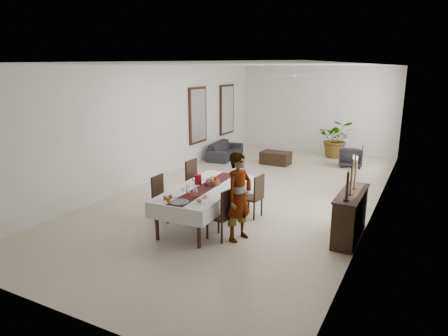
% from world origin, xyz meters
% --- Properties ---
extents(floor, '(6.00, 12.00, 0.00)m').
position_xyz_m(floor, '(0.00, 0.00, 0.00)').
color(floor, beige).
rests_on(floor, ground).
extents(ceiling, '(6.00, 12.00, 0.02)m').
position_xyz_m(ceiling, '(0.00, 0.00, 3.20)').
color(ceiling, white).
rests_on(ceiling, wall_back).
extents(wall_back, '(6.00, 0.02, 3.20)m').
position_xyz_m(wall_back, '(0.00, 6.00, 1.60)').
color(wall_back, white).
rests_on(wall_back, floor).
extents(wall_front, '(6.00, 0.02, 3.20)m').
position_xyz_m(wall_front, '(0.00, -6.00, 1.60)').
color(wall_front, white).
rests_on(wall_front, floor).
extents(wall_left, '(0.02, 12.00, 3.20)m').
position_xyz_m(wall_left, '(-3.00, 0.00, 1.60)').
color(wall_left, white).
rests_on(wall_left, floor).
extents(wall_right, '(0.02, 12.00, 3.20)m').
position_xyz_m(wall_right, '(3.00, 0.00, 1.60)').
color(wall_right, white).
rests_on(wall_right, floor).
extents(dining_table_top, '(1.14, 2.46, 0.05)m').
position_xyz_m(dining_table_top, '(-0.01, -2.38, 0.73)').
color(dining_table_top, black).
rests_on(dining_table_top, table_leg_fl).
extents(table_leg_fl, '(0.07, 0.07, 0.70)m').
position_xyz_m(table_leg_fl, '(-0.38, -3.54, 0.35)').
color(table_leg_fl, black).
rests_on(table_leg_fl, floor).
extents(table_leg_fr, '(0.07, 0.07, 0.70)m').
position_xyz_m(table_leg_fr, '(0.49, -3.49, 0.35)').
color(table_leg_fr, black).
rests_on(table_leg_fr, floor).
extents(table_leg_bl, '(0.07, 0.07, 0.70)m').
position_xyz_m(table_leg_bl, '(-0.52, -1.26, 0.35)').
color(table_leg_bl, black).
rests_on(table_leg_bl, floor).
extents(table_leg_br, '(0.07, 0.07, 0.70)m').
position_xyz_m(table_leg_br, '(0.36, -1.21, 0.35)').
color(table_leg_br, black).
rests_on(table_leg_br, floor).
extents(tablecloth_top, '(1.33, 2.65, 0.01)m').
position_xyz_m(tablecloth_top, '(-0.01, -2.38, 0.76)').
color(tablecloth_top, white).
rests_on(tablecloth_top, dining_table_top).
extents(tablecloth_drape_left, '(0.16, 2.58, 0.30)m').
position_xyz_m(tablecloth_drape_left, '(-0.60, -2.41, 0.61)').
color(tablecloth_drape_left, white).
rests_on(tablecloth_drape_left, dining_table_top).
extents(tablecloth_drape_right, '(0.16, 2.58, 0.30)m').
position_xyz_m(tablecloth_drape_right, '(0.57, -2.34, 0.61)').
color(tablecloth_drape_right, white).
rests_on(tablecloth_drape_right, dining_table_top).
extents(tablecloth_drape_near, '(1.18, 0.08, 0.30)m').
position_xyz_m(tablecloth_drape_near, '(0.06, -3.66, 0.61)').
color(tablecloth_drape_near, silver).
rests_on(tablecloth_drape_near, dining_table_top).
extents(tablecloth_drape_far, '(1.18, 0.08, 0.30)m').
position_xyz_m(tablecloth_drape_far, '(-0.09, -1.09, 0.61)').
color(tablecloth_drape_far, white).
rests_on(tablecloth_drape_far, dining_table_top).
extents(table_runner, '(0.50, 2.52, 0.00)m').
position_xyz_m(table_runner, '(-0.01, -2.38, 0.76)').
color(table_runner, '#521817').
rests_on(table_runner, tablecloth_top).
extents(red_pitcher, '(0.16, 0.16, 0.20)m').
position_xyz_m(red_pitcher, '(-0.27, -2.24, 0.86)').
color(red_pitcher, maroon).
rests_on(red_pitcher, tablecloth_top).
extents(pitcher_handle, '(0.12, 0.03, 0.12)m').
position_xyz_m(pitcher_handle, '(-0.36, -2.25, 0.86)').
color(pitcher_handle, maroon).
rests_on(pitcher_handle, red_pitcher).
extents(wine_glass_near, '(0.07, 0.07, 0.17)m').
position_xyz_m(wine_glass_near, '(0.15, -3.02, 0.85)').
color(wine_glass_near, silver).
rests_on(wine_glass_near, tablecloth_top).
extents(wine_glass_mid, '(0.07, 0.07, 0.17)m').
position_xyz_m(wine_glass_mid, '(-0.08, -2.93, 0.85)').
color(wine_glass_mid, white).
rests_on(wine_glass_mid, tablecloth_top).
extents(wine_glass_far, '(0.07, 0.07, 0.17)m').
position_xyz_m(wine_glass_far, '(0.03, -2.32, 0.85)').
color(wine_glass_far, silver).
rests_on(wine_glass_far, tablecloth_top).
extents(teacup_right, '(0.09, 0.09, 0.06)m').
position_xyz_m(teacup_right, '(0.32, -2.96, 0.79)').
color(teacup_right, silver).
rests_on(teacup_right, saucer_right).
extents(saucer_right, '(0.15, 0.15, 0.01)m').
position_xyz_m(saucer_right, '(0.32, -2.96, 0.77)').
color(saucer_right, silver).
rests_on(saucer_right, tablecloth_top).
extents(teacup_left, '(0.09, 0.09, 0.06)m').
position_xyz_m(teacup_left, '(-0.29, -2.74, 0.79)').
color(teacup_left, white).
rests_on(teacup_left, saucer_left).
extents(saucer_left, '(0.15, 0.15, 0.01)m').
position_xyz_m(saucer_left, '(-0.29, -2.74, 0.77)').
color(saucer_left, silver).
rests_on(saucer_left, tablecloth_top).
extents(plate_near_right, '(0.24, 0.24, 0.02)m').
position_xyz_m(plate_near_right, '(0.37, -3.26, 0.77)').
color(plate_near_right, white).
rests_on(plate_near_right, tablecloth_top).
extents(bread_near_right, '(0.09, 0.09, 0.09)m').
position_xyz_m(bread_near_right, '(0.37, -3.26, 0.80)').
color(bread_near_right, tan).
rests_on(bread_near_right, plate_near_right).
extents(plate_near_left, '(0.24, 0.24, 0.02)m').
position_xyz_m(plate_near_left, '(-0.27, -3.14, 0.77)').
color(plate_near_left, white).
rests_on(plate_near_left, tablecloth_top).
extents(plate_far_left, '(0.24, 0.24, 0.02)m').
position_xyz_m(plate_far_left, '(-0.36, -1.85, 0.77)').
color(plate_far_left, white).
rests_on(plate_far_left, tablecloth_top).
extents(serving_tray, '(0.36, 0.36, 0.02)m').
position_xyz_m(serving_tray, '(0.05, -3.42, 0.77)').
color(serving_tray, '#434247').
rests_on(serving_tray, tablecloth_top).
extents(jam_jar_a, '(0.06, 0.06, 0.08)m').
position_xyz_m(jam_jar_a, '(-0.17, -3.47, 0.80)').
color(jam_jar_a, '#845913').
rests_on(jam_jar_a, tablecloth_top).
extents(jam_jar_b, '(0.06, 0.06, 0.08)m').
position_xyz_m(jam_jar_b, '(-0.27, -3.41, 0.80)').
color(jam_jar_b, '#8D5314').
rests_on(jam_jar_b, tablecloth_top).
extents(jam_jar_c, '(0.06, 0.06, 0.08)m').
position_xyz_m(jam_jar_c, '(-0.23, -3.31, 0.80)').
color(jam_jar_c, '#8D3E14').
rests_on(jam_jar_c, tablecloth_top).
extents(fruit_basket, '(0.30, 0.30, 0.10)m').
position_xyz_m(fruit_basket, '(0.02, -2.12, 0.81)').
color(fruit_basket, brown).
rests_on(fruit_basket, tablecloth_top).
extents(fruit_red, '(0.09, 0.09, 0.09)m').
position_xyz_m(fruit_red, '(0.05, -2.10, 0.89)').
color(fruit_red, '#9F0F12').
rests_on(fruit_red, fruit_basket).
extents(fruit_green, '(0.08, 0.08, 0.08)m').
position_xyz_m(fruit_green, '(-0.02, -2.10, 0.89)').
color(fruit_green, '#507F26').
rests_on(fruit_green, fruit_basket).
extents(fruit_yellow, '(0.08, 0.08, 0.08)m').
position_xyz_m(fruit_yellow, '(0.03, -2.17, 0.89)').
color(fruit_yellow, gold).
rests_on(fruit_yellow, fruit_basket).
extents(chair_right_near_seat, '(0.49, 0.49, 0.05)m').
position_xyz_m(chair_right_near_seat, '(0.63, -2.94, 0.44)').
color(chair_right_near_seat, black).
rests_on(chair_right_near_seat, chair_right_near_leg_fl).
extents(chair_right_near_leg_fl, '(0.05, 0.05, 0.42)m').
position_xyz_m(chair_right_near_leg_fl, '(0.77, -3.14, 0.21)').
color(chair_right_near_leg_fl, black).
rests_on(chair_right_near_leg_fl, floor).
extents(chair_right_near_leg_fr, '(0.05, 0.05, 0.42)m').
position_xyz_m(chair_right_near_leg_fr, '(0.83, -2.80, 0.21)').
color(chair_right_near_leg_fr, black).
rests_on(chair_right_near_leg_fr, floor).
extents(chair_right_near_leg_bl, '(0.05, 0.05, 0.42)m').
position_xyz_m(chair_right_near_leg_bl, '(0.43, -3.08, 0.21)').
color(chair_right_near_leg_bl, black).
rests_on(chair_right_near_leg_bl, floor).
extents(chair_right_near_leg_br, '(0.05, 0.05, 0.42)m').
position_xyz_m(chair_right_near_leg_br, '(0.49, -2.74, 0.21)').
color(chair_right_near_leg_br, black).
rests_on(chair_right_near_leg_br, floor).
extents(chair_right_near_back, '(0.11, 0.42, 0.54)m').
position_xyz_m(chair_right_near_back, '(0.82, -2.97, 0.73)').
color(chair_right_near_back, black).
rests_on(chair_right_near_back, chair_right_near_seat).
extents(chair_right_far_seat, '(0.44, 0.44, 0.05)m').
position_xyz_m(chair_right_far_seat, '(0.69, -1.62, 0.42)').
color(chair_right_far_seat, black).
rests_on(chair_right_far_seat, chair_right_far_leg_fl).
extents(chair_right_far_leg_fl, '(0.04, 0.04, 0.39)m').
position_xyz_m(chair_right_far_leg_fl, '(0.83, -1.80, 0.20)').
color(chair_right_far_leg_fl, black).
rests_on(chair_right_far_leg_fl, floor).
extents(chair_right_far_leg_fr, '(0.04, 0.04, 0.39)m').
position_xyz_m(chair_right_far_leg_fr, '(0.87, -1.48, 0.20)').
color(chair_right_far_leg_fr, black).
rests_on(chair_right_far_leg_fr, floor).
extents(chair_right_far_leg_bl, '(0.04, 0.04, 0.39)m').
position_xyz_m(chair_right_far_leg_bl, '(0.51, -1.76, 0.20)').
color(chair_right_far_leg_bl, black).
rests_on(chair_right_far_leg_bl, floor).
extents(chair_right_far_leg_br, '(0.04, 0.04, 0.39)m').
position_xyz_m(chair_right_far_leg_br, '(0.55, -1.44, 0.20)').
color(chair_right_far_leg_br, black).
rests_on(chair_right_far_leg_br, floor).
extents(chair_right_far_back, '(0.08, 0.40, 0.51)m').
position_xyz_m(chair_right_far_back, '(0.87, -1.64, 0.69)').
color(chair_right_far_back, black).
rests_on(chair_right_far_back, chair_right_far_seat).
extents(chair_left_near_seat, '(0.41, 0.41, 0.05)m').
position_xyz_m(chair_left_near_seat, '(-0.85, -2.63, 0.42)').
color(chair_left_near_seat, black).
rests_on(chair_left_near_seat, chair_left_near_leg_fl).
extents(chair_left_near_leg_fl, '(0.04, 0.04, 0.40)m').
position_xyz_m(chair_left_near_leg_fl, '(-1.02, -2.47, 0.20)').
color(chair_left_near_leg_fl, black).
rests_on(chair_left_near_leg_fl, floor).
extents(chair_left_near_leg_fr, '(0.04, 0.04, 0.40)m').
position_xyz_m(chair_left_near_leg_fr, '(-1.02, -2.80, 0.20)').
color(chair_left_near_leg_fr, black).
rests_on(chair_left_near_leg_fr, floor).
extents(chair_left_near_leg_bl, '(0.04, 0.04, 0.40)m').
position_xyz_m(chair_left_near_leg_bl, '(-0.69, -2.46, 0.20)').
color(chair_left_near_leg_bl, black).
rests_on(chair_left_near_leg_bl, floor).
extents(chair_left_near_leg_br, '(0.04, 0.04, 0.40)m').
position_xyz_m(chair_left_near_leg_br, '(-0.69, -2.79, 0.20)').
color(chair_left_near_leg_br, black).
rests_on(chair_left_near_leg_br, floor).
extents(chair_left_near_back, '(0.04, 0.40, 0.51)m').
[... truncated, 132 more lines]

